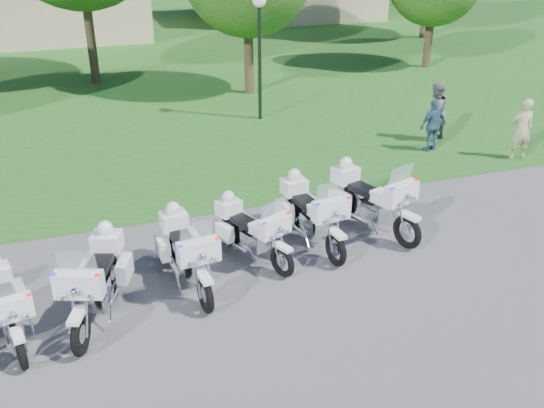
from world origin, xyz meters
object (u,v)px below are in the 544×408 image
object	(u,v)px
lamp_post	(259,26)
bystander_b	(435,112)
motorcycle_6	(371,198)
bystander_c	(433,126)
motorcycle_1	(7,305)
motorcycle_2	(97,278)
motorcycle_3	(187,250)
bystander_a	(522,129)
motorcycle_5	(311,212)
motorcycle_4	(251,230)

from	to	relation	value
lamp_post	bystander_b	bearing A→B (deg)	-40.27
motorcycle_6	bystander_c	size ratio (longest dim) A/B	1.64
bystander_b	motorcycle_1	bearing A→B (deg)	0.41
bystander_b	lamp_post	bearing A→B (deg)	-67.29
motorcycle_2	motorcycle_3	distance (m)	1.75
motorcycle_2	motorcycle_6	xyz separation A→B (m)	(5.98, 1.38, 0.02)
motorcycle_2	bystander_a	xyz separation A→B (m)	(12.00, 3.87, 0.16)
motorcycle_1	motorcycle_2	xyz separation A→B (m)	(1.46, 0.19, 0.11)
motorcycle_5	bystander_c	bearing A→B (deg)	-150.40
bystander_b	bystander_a	bearing A→B (deg)	97.78
motorcycle_3	bystander_b	size ratio (longest dim) A/B	1.36
motorcycle_2	motorcycle_3	size ratio (longest dim) A/B	0.99
motorcycle_4	motorcycle_6	distance (m)	2.92
motorcycle_2	motorcycle_5	size ratio (longest dim) A/B	0.97
motorcycle_4	lamp_post	world-z (taller)	lamp_post
lamp_post	motorcycle_2	bearing A→B (deg)	-121.82
motorcycle_6	motorcycle_2	bearing A→B (deg)	-5.62
lamp_post	motorcycle_6	bearing A→B (deg)	-90.59
motorcycle_2	motorcycle_5	bearing A→B (deg)	-145.08
lamp_post	motorcycle_4	bearing A→B (deg)	-108.72
motorcycle_1	bystander_b	distance (m)	13.49
motorcycle_1	motorcycle_2	world-z (taller)	motorcycle_2
motorcycle_3	motorcycle_5	xyz separation A→B (m)	(2.82, 0.73, 0.02)
motorcycle_5	motorcycle_2	bearing A→B (deg)	8.63
motorcycle_3	motorcycle_6	distance (m)	4.40
bystander_b	bystander_c	size ratio (longest dim) A/B	1.17
motorcycle_2	lamp_post	size ratio (longest dim) A/B	0.60
motorcycle_4	bystander_b	xyz separation A→B (m)	(7.41, 5.02, 0.27)
motorcycle_2	motorcycle_3	xyz separation A→B (m)	(1.68, 0.49, -0.03)
motorcycle_1	motorcycle_6	xyz separation A→B (m)	(7.45, 1.57, 0.13)
motorcycle_3	bystander_a	distance (m)	10.87
motorcycle_2	bystander_b	distance (m)	12.11
motorcycle_1	motorcycle_5	xyz separation A→B (m)	(5.97, 1.42, 0.10)
bystander_b	motorcycle_3	bearing A→B (deg)	5.03
motorcycle_3	motorcycle_2	bearing A→B (deg)	10.37
motorcycle_5	motorcycle_6	distance (m)	1.49
motorcycle_5	bystander_c	size ratio (longest dim) A/B	1.63
motorcycle_2	motorcycle_5	xyz separation A→B (m)	(4.50, 1.23, -0.01)
lamp_post	bystander_a	size ratio (longest dim) A/B	2.34
bystander_a	motorcycle_4	bearing A→B (deg)	28.80
lamp_post	motorcycle_1	bearing A→B (deg)	-127.07
motorcycle_6	motorcycle_1	bearing A→B (deg)	-6.71
motorcycle_1	motorcycle_4	bearing A→B (deg)	-177.69
motorcycle_1	bystander_c	world-z (taller)	bystander_c
bystander_a	bystander_b	distance (m)	2.62
motorcycle_5	motorcycle_4	bearing A→B (deg)	2.58
bystander_a	bystander_c	xyz separation A→B (m)	(-2.03, 1.36, -0.11)
bystander_b	motorcycle_6	bearing A→B (deg)	18.69
motorcycle_3	motorcycle_6	world-z (taller)	motorcycle_6
motorcycle_2	bystander_c	bearing A→B (deg)	-132.63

